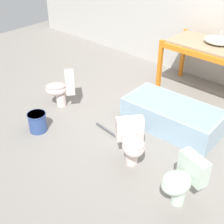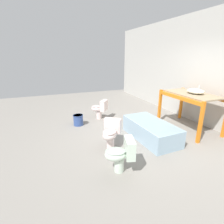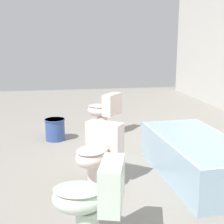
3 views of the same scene
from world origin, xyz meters
name	(u,v)px [view 3 (image 3 of 3)]	position (x,y,z in m)	size (l,w,h in m)	color
ground_plane	(182,167)	(0.00, 0.00, 0.00)	(12.00, 12.00, 0.00)	gray
bathtub_main	(197,155)	(0.25, 0.05, 0.25)	(1.57, 0.81, 0.43)	#99B7CC
toilet_near	(91,197)	(1.18, -1.19, 0.36)	(0.47, 0.59, 0.63)	silver
toilet_far	(97,152)	(0.29, -1.03, 0.36)	(0.61, 0.58, 0.63)	silver
toilet_extra	(104,110)	(-1.58, -0.69, 0.36)	(0.59, 0.61, 0.63)	silver
bucket_white	(55,129)	(-1.29, -1.46, 0.17)	(0.30, 0.30, 0.32)	#334C8C
loose_pipe	(113,155)	(-0.47, -0.74, 0.02)	(0.47, 0.09, 0.04)	#4C4C51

